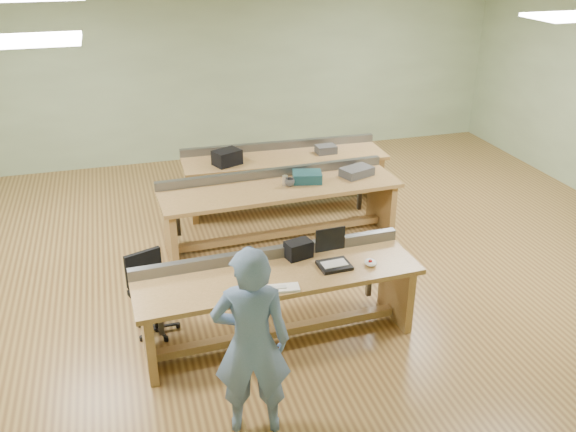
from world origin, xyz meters
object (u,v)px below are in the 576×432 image
object	(u,v)px
workbench_front	(278,290)
workbench_back	(284,168)
laptop_base	(334,265)
person	(251,343)
parts_bin_teal	(307,177)
mug	(289,182)
camera_bag	(298,249)
parts_bin_grey	(357,172)
workbench_mid	(280,199)
task_chair	(153,304)
drinks_can	(285,180)

from	to	relation	value
workbench_front	workbench_back	bearing A→B (deg)	71.04
laptop_base	person	bearing A→B (deg)	-138.11
person	parts_bin_teal	bearing A→B (deg)	-102.47
laptop_base	mug	size ratio (longest dim) A/B	2.38
camera_bag	parts_bin_grey	distance (m)	2.32
mug	person	bearing A→B (deg)	-111.41
workbench_mid	workbench_back	size ratio (longest dim) A/B	1.05
workbench_mid	parts_bin_grey	xyz separation A→B (m)	(1.05, 0.05, 0.25)
camera_bag	laptop_base	bearing A→B (deg)	-59.16
workbench_back	parts_bin_teal	world-z (taller)	parts_bin_teal
person	camera_bag	bearing A→B (deg)	-108.35
task_chair	laptop_base	bearing A→B (deg)	-37.98
workbench_mid	person	world-z (taller)	person
camera_bag	parts_bin_grey	bearing A→B (deg)	40.05
person	parts_bin_grey	bearing A→B (deg)	-111.69
workbench_back	parts_bin_teal	bearing A→B (deg)	-87.54
workbench_mid	drinks_can	world-z (taller)	drinks_can
workbench_back	drinks_can	size ratio (longest dim) A/B	22.52
workbench_front	workbench_mid	distance (m)	2.13
mug	drinks_can	xyz separation A→B (m)	(-0.05, 0.04, 0.01)
workbench_mid	camera_bag	world-z (taller)	camera_bag
workbench_back	drinks_can	xyz separation A→B (m)	(-0.29, -1.07, 0.26)
workbench_front	mug	size ratio (longest dim) A/B	21.55
laptop_base	camera_bag	xyz separation A→B (m)	(-0.27, 0.28, 0.07)
workbench_back	camera_bag	distance (m)	2.97
task_chair	mug	world-z (taller)	mug
mug	workbench_mid	bearing A→B (deg)	156.43
parts_bin_grey	drinks_can	xyz separation A→B (m)	(-0.99, -0.06, 0.01)
workbench_mid	parts_bin_teal	world-z (taller)	parts_bin_teal
parts_bin_teal	parts_bin_grey	size ratio (longest dim) A/B	0.88
laptop_base	parts_bin_teal	distance (m)	2.17
workbench_mid	person	xyz separation A→B (m)	(-1.10, -3.13, 0.27)
parts_bin_grey	person	bearing A→B (deg)	-124.11
workbench_front	person	bearing A→B (deg)	-117.00
camera_bag	task_chair	xyz separation A→B (m)	(-1.43, 0.26, -0.53)
person	laptop_base	size ratio (longest dim) A/B	5.49
workbench_mid	mug	bearing A→B (deg)	-25.80
workbench_mid	workbench_back	world-z (taller)	same
laptop_base	task_chair	size ratio (longest dim) A/B	0.36
parts_bin_teal	mug	xyz separation A→B (m)	(-0.26, -0.08, -0.01)
person	task_chair	size ratio (longest dim) A/B	2.00
workbench_front	workbench_back	distance (m)	3.25
workbench_back	parts_bin_grey	world-z (taller)	parts_bin_grey
workbench_back	laptop_base	world-z (taller)	workbench_back
parts_bin_teal	drinks_can	distance (m)	0.31
person	camera_bag	xyz separation A→B (m)	(0.78, 1.31, 0.01)
person	mug	distance (m)	3.31
workbench_front	parts_bin_grey	bearing A→B (deg)	49.90
laptop_base	parts_bin_grey	distance (m)	2.41
workbench_front	parts_bin_grey	xyz separation A→B (m)	(1.65, 2.09, 0.25)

